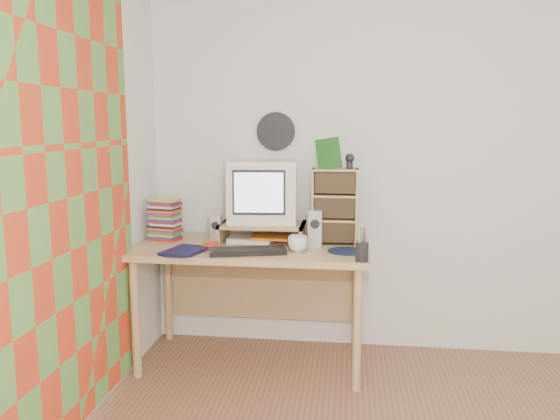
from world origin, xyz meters
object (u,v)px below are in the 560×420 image
(cd_rack, at_px, (335,206))
(diary, at_px, (170,247))
(crt_monitor, at_px, (263,191))
(dvd_stack, at_px, (165,220))
(desk, at_px, (254,264))
(keyboard, at_px, (248,251))
(mug, at_px, (298,244))

(cd_rack, distance_m, diary, 1.01)
(crt_monitor, height_order, dvd_stack, crt_monitor)
(desk, relative_size, diary, 5.98)
(keyboard, xyz_separation_m, dvd_stack, (-0.59, 0.31, 0.11))
(keyboard, bearing_deg, diary, 165.27)
(keyboard, xyz_separation_m, cd_rack, (0.48, 0.33, 0.22))
(desk, height_order, dvd_stack, dvd_stack)
(cd_rack, bearing_deg, diary, -160.32)
(diary, bearing_deg, desk, 47.53)
(crt_monitor, xyz_separation_m, dvd_stack, (-0.62, -0.06, -0.19))
(diary, bearing_deg, cd_rack, 34.56)
(desk, xyz_separation_m, mug, (0.29, -0.19, 0.18))
(crt_monitor, distance_m, dvd_stack, 0.65)
(desk, distance_m, diary, 0.55)
(dvd_stack, height_order, mug, dvd_stack)
(mug, bearing_deg, keyboard, -161.77)
(dvd_stack, relative_size, diary, 1.06)
(cd_rack, bearing_deg, mug, -130.29)
(keyboard, bearing_deg, desk, 78.03)
(dvd_stack, relative_size, mug, 2.16)
(dvd_stack, bearing_deg, cd_rack, 12.47)
(dvd_stack, bearing_deg, diary, -55.41)
(crt_monitor, distance_m, keyboard, 0.47)
(crt_monitor, height_order, cd_rack, crt_monitor)
(crt_monitor, xyz_separation_m, diary, (-0.49, -0.37, -0.29))
(dvd_stack, xyz_separation_m, cd_rack, (1.07, 0.02, 0.11))
(cd_rack, bearing_deg, desk, -173.97)
(desk, height_order, cd_rack, cd_rack)
(cd_rack, relative_size, mug, 4.02)
(crt_monitor, xyz_separation_m, cd_rack, (0.45, -0.04, -0.08))
(desk, xyz_separation_m, crt_monitor, (0.05, 0.09, 0.45))
(diary, bearing_deg, dvd_stack, 128.30)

